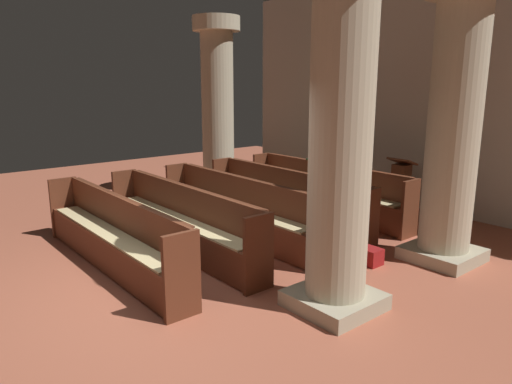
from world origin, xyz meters
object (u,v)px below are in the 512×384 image
Objects in this scene: pew_row_4 at (112,232)px; hymn_book at (312,159)px; pew_row_1 at (284,196)px; pillar_aisle_rear at (341,131)px; pillar_aisle_side at (455,120)px; lectern at (400,190)px; pew_row_3 at (180,218)px; pew_row_2 at (237,206)px; kneeler_box_red at (367,255)px; pew_row_0 at (325,188)px; pillar_far_side at (218,105)px.

pew_row_4 is 19.36× the size of hymn_book.
pew_row_1 is 3.56m from pillar_aisle_rear.
hymn_book reaches higher than pew_row_1.
pillar_aisle_side reaches higher than lectern.
pew_row_3 is at bearing -81.09° from hymn_book.
kneeler_box_red is (2.12, 0.68, -0.40)m from pew_row_2.
lectern is at bearing 75.73° from pew_row_2.
pillar_aisle_side is 19.73× the size of hymn_book.
pew_row_4 is at bearing -98.84° from lectern.
lectern is (0.85, 1.21, -0.06)m from pew_row_0.
hymn_book is at bearing 167.98° from pillar_aisle_side.
pillar_aisle_rear reaches higher than pew_row_1.
pillar_aisle_rear is at bearing -42.79° from hymn_book.
pew_row_1 is at bearing -110.46° from lectern.
pew_row_2 is at bearing -149.21° from pillar_aisle_side.
hymn_book is (-3.25, 0.69, -1.01)m from pillar_aisle_side.
pew_row_0 is 9.63× the size of kneeler_box_red.
pillar_aisle_side is (2.72, -0.50, 1.47)m from pew_row_0.
hymn_book reaches higher than pew_row_0.
pew_row_2 is 1.06m from pew_row_3.
pew_row_2 is at bearing -77.12° from hymn_book.
pillar_aisle_side is (2.72, 2.68, 1.47)m from pew_row_3.
pillar_far_side reaches higher than pew_row_3.
pew_row_0 is 2.12m from pew_row_2.
pillar_aisle_side reaches higher than pew_row_0.
pew_row_2 is 1.00× the size of pew_row_4.
pew_row_2 is at bearing -104.27° from lectern.
pew_row_2 is 0.98× the size of pillar_aisle_rear.
pillar_aisle_rear is 9.81× the size of kneeler_box_red.
pillar_far_side is (-2.67, 1.53, 1.47)m from pew_row_2.
lectern is (-1.87, 4.03, -1.54)m from pillar_aisle_rear.
hymn_book reaches higher than pew_row_3.
pillar_aisle_rear is (0.00, -2.31, 0.00)m from pillar_aisle_side.
kneeler_box_red is (4.79, -0.85, -1.87)m from pillar_far_side.
pew_row_1 is 1.00× the size of pew_row_3.
lectern reaches higher than pew_row_1.
pillar_aisle_rear reaches higher than pew_row_3.
pillar_aisle_rear is at bearing -90.00° from pillar_aisle_side.
pillar_far_side reaches higher than pew_row_2.
pew_row_4 is at bearing -53.87° from pillar_far_side.
lectern reaches higher than pew_row_3.
pillar_far_side is at bearing 169.93° from kneeler_box_red.
pillar_far_side is at bearing 150.11° from pew_row_2.
pew_row_3 is 4.00m from pillar_far_side.
lectern reaches higher than hymn_book.
pew_row_4 is at bearing -90.00° from pew_row_3.
pew_row_0 is 3.10m from pillar_far_side.
pillar_aisle_side is at bearing 57.49° from kneeler_box_red.
pillar_aisle_side is at bearing 53.99° from pew_row_4.
pillar_far_side is 5.21m from kneeler_box_red.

